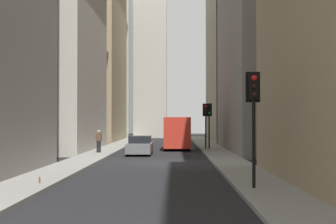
# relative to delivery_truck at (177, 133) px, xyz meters

# --- Properties ---
(ground_plane) EXTENTS (135.00, 135.00, 0.00)m
(ground_plane) POSITION_rel_delivery_truck_xyz_m (-13.30, 1.40, -1.46)
(ground_plane) COLOR black
(sidewalk_right) EXTENTS (90.00, 2.20, 0.14)m
(sidewalk_right) POSITION_rel_delivery_truck_xyz_m (-13.30, 5.90, -1.39)
(sidewalk_right) COLOR gray
(sidewalk_right) RESTS_ON ground_plane
(sidewalk_left) EXTENTS (90.00, 2.20, 0.14)m
(sidewalk_left) POSITION_rel_delivery_truck_xyz_m (-13.30, -3.10, -1.39)
(sidewalk_left) COLOR gray
(sidewalk_left) RESTS_ON ground_plane
(building_left_far) EXTENTS (18.25, 10.50, 24.74)m
(building_left_far) POSITION_rel_delivery_truck_xyz_m (16.11, -9.19, 10.92)
(building_left_far) COLOR #A8A091
(building_left_far) RESTS_ON ground_plane
(building_right_midfar) EXTENTS (14.25, 10.50, 18.96)m
(building_right_midfar) POSITION_rel_delivery_truck_xyz_m (-2.11, 11.99, 8.03)
(building_right_midfar) COLOR #B7B2A5
(building_right_midfar) RESTS_ON ground_plane
(building_right_far) EXTENTS (15.80, 10.50, 23.31)m
(building_right_far) POSITION_rel_delivery_truck_xyz_m (16.68, 11.99, 10.21)
(building_right_far) COLOR #9E8966
(building_right_far) RESTS_ON ground_plane
(church_spire) EXTENTS (5.37, 5.37, 34.35)m
(church_spire) POSITION_rel_delivery_truck_xyz_m (30.39, 3.88, 16.43)
(church_spire) COLOR #B7B2A5
(church_spire) RESTS_ON ground_plane
(delivery_truck) EXTENTS (6.46, 2.25, 2.84)m
(delivery_truck) POSITION_rel_delivery_truck_xyz_m (0.00, 0.00, 0.00)
(delivery_truck) COLOR red
(delivery_truck) RESTS_ON ground_plane
(hatchback_grey) EXTENTS (4.30, 1.78, 1.42)m
(hatchback_grey) POSITION_rel_delivery_truck_xyz_m (-6.73, 2.80, -0.80)
(hatchback_grey) COLOR slate
(hatchback_grey) RESTS_ON ground_plane
(traffic_light_foreground) EXTENTS (0.43, 0.52, 4.15)m
(traffic_light_foreground) POSITION_rel_delivery_truck_xyz_m (-25.23, -2.62, 1.73)
(traffic_light_foreground) COLOR black
(traffic_light_foreground) RESTS_ON sidewalk_left
(traffic_light_midblock) EXTENTS (0.43, 0.52, 3.93)m
(traffic_light_midblock) POSITION_rel_delivery_truck_xyz_m (-0.48, -2.81, 1.57)
(traffic_light_midblock) COLOR black
(traffic_light_midblock) RESTS_ON sidewalk_left
(traffic_light_far_junction) EXTENTS (0.43, 0.52, 3.90)m
(traffic_light_far_junction) POSITION_rel_delivery_truck_xyz_m (-1.02, -2.48, 1.55)
(traffic_light_far_junction) COLOR black
(traffic_light_far_junction) RESTS_ON sidewalk_left
(pedestrian) EXTENTS (0.26, 0.44, 1.71)m
(pedestrian) POSITION_rel_delivery_truck_xyz_m (-6.24, 5.97, -0.39)
(pedestrian) COLOR black
(pedestrian) RESTS_ON sidewalk_right
(discarded_bottle) EXTENTS (0.07, 0.07, 0.27)m
(discarded_bottle) POSITION_rel_delivery_truck_xyz_m (-24.08, 5.37, -1.21)
(discarded_bottle) COLOR brown
(discarded_bottle) RESTS_ON sidewalk_right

